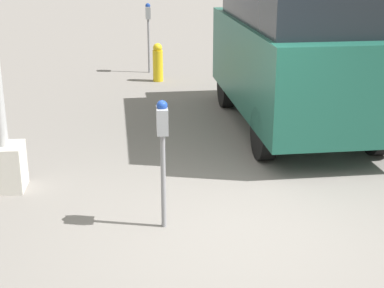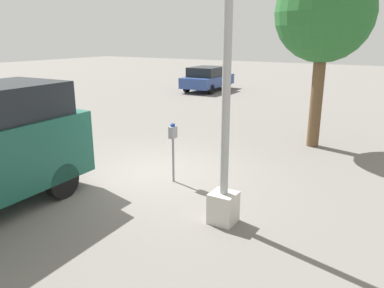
{
  "view_description": "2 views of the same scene",
  "coord_description": "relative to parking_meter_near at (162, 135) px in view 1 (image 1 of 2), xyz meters",
  "views": [
    {
      "loc": [
        -5.3,
        0.85,
        2.8
      ],
      "look_at": [
        0.59,
        0.34,
        0.76
      ],
      "focal_mm": 55.0,
      "sensor_mm": 36.0,
      "label": 1
    },
    {
      "loc": [
        6.72,
        5.14,
        3.16
      ],
      "look_at": [
        -0.14,
        0.95,
        0.84
      ],
      "focal_mm": 35.0,
      "sensor_mm": 36.0,
      "label": 2
    }
  ],
  "objects": [
    {
      "name": "parking_meter_near",
      "position": [
        0.0,
        0.0,
        0.0
      ],
      "size": [
        0.2,
        0.11,
        1.35
      ],
      "rotation": [
        0.0,
        0.0,
        0.01
      ],
      "color": "gray",
      "rests_on": "ground"
    },
    {
      "name": "parked_van",
      "position": [
        3.27,
        -2.16,
        0.25
      ],
      "size": [
        4.48,
        2.01,
        2.31
      ],
      "rotation": [
        0.0,
        0.0,
        0.04
      ],
      "color": "#195142",
      "rests_on": "ground"
    },
    {
      "name": "fire_hydrant",
      "position": [
        6.75,
        -0.15,
        -0.6
      ],
      "size": [
        0.21,
        0.21,
        0.8
      ],
      "color": "gold",
      "rests_on": "ground"
    },
    {
      "name": "parking_meter_far",
      "position": [
        7.64,
        0.02,
        0.13
      ],
      "size": [
        0.2,
        0.11,
        1.53
      ],
      "rotation": [
        0.0,
        0.0,
        0.01
      ],
      "color": "gray",
      "rests_on": "ground"
    },
    {
      "name": "ground_plane",
      "position": [
        -0.19,
        -0.67,
        -1.0
      ],
      "size": [
        80.0,
        80.0,
        0.0
      ],
      "primitive_type": "plane",
      "color": "slate"
    }
  ]
}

